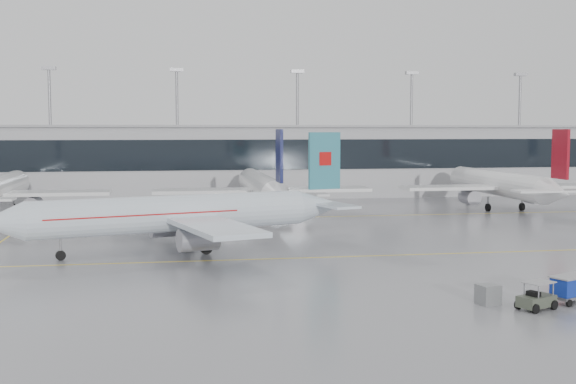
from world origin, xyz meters
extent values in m
plane|color=gray|center=(0.00, 0.00, 0.00)|extent=(320.00, 320.00, 0.00)
cube|color=gold|center=(0.00, 0.00, 0.01)|extent=(120.00, 0.25, 0.01)
cube|color=gold|center=(0.00, 30.00, 0.01)|extent=(120.00, 0.25, 0.01)
cube|color=gold|center=(-30.00, 15.00, 0.01)|extent=(0.25, 60.00, 0.01)
cube|color=#9C9CA0|center=(0.00, 62.00, 6.00)|extent=(180.00, 15.00, 12.00)
cube|color=black|center=(0.00, 54.45, 7.50)|extent=(180.00, 0.20, 5.00)
cube|color=gray|center=(0.00, 62.00, 12.20)|extent=(182.00, 16.00, 0.40)
cylinder|color=gray|center=(-33.00, 68.00, 11.00)|extent=(0.50, 0.50, 22.00)
cube|color=gray|center=(-33.00, 68.00, 22.30)|extent=(2.40, 1.00, 0.60)
cylinder|color=gray|center=(-11.00, 68.00, 11.00)|extent=(0.50, 0.50, 22.00)
cube|color=gray|center=(-11.00, 68.00, 22.30)|extent=(2.40, 1.00, 0.60)
cylinder|color=gray|center=(11.00, 68.00, 11.00)|extent=(0.50, 0.50, 22.00)
cube|color=gray|center=(11.00, 68.00, 22.30)|extent=(2.40, 1.00, 0.60)
cylinder|color=gray|center=(33.00, 68.00, 11.00)|extent=(0.50, 0.50, 22.00)
cube|color=gray|center=(33.00, 68.00, 22.30)|extent=(2.40, 1.00, 0.60)
cylinder|color=gray|center=(55.00, 68.00, 11.00)|extent=(0.50, 0.50, 22.00)
cube|color=gray|center=(55.00, 68.00, 22.30)|extent=(2.40, 1.00, 0.60)
cylinder|color=silver|center=(-12.35, 5.17, 3.70)|extent=(26.53, 10.80, 3.49)
cone|color=silver|center=(3.11, 9.68, 3.70)|extent=(6.35, 4.92, 3.49)
cube|color=silver|center=(-10.91, 5.59, 3.30)|extent=(12.86, 29.08, 0.45)
cube|color=silver|center=(3.31, 9.73, 4.00)|extent=(5.79, 11.43, 0.25)
cube|color=teal|center=(3.50, 9.79, 8.42)|extent=(3.55, 1.34, 5.96)
cylinder|color=#9796A0|center=(-10.05, 0.84, 1.80)|extent=(4.04, 3.02, 2.10)
cylinder|color=#9796A0|center=(-12.73, 10.06, 1.80)|extent=(4.04, 3.02, 2.10)
cylinder|color=gray|center=(-22.25, 2.29, 1.20)|extent=(0.20, 0.20, 1.50)
cylinder|color=black|center=(-22.25, 2.29, 0.45)|extent=(0.95, 0.54, 0.90)
cylinder|color=gray|center=(-9.22, 3.38, 1.30)|extent=(0.24, 0.24, 1.50)
cylinder|color=black|center=(-9.22, 3.38, 0.55)|extent=(1.18, 0.74, 1.10)
cylinder|color=gray|center=(-10.68, 8.37, 1.30)|extent=(0.24, 0.24, 1.50)
cylinder|color=black|center=(-10.68, 8.37, 0.55)|extent=(1.18, 0.74, 1.10)
cube|color=#B70F0F|center=(3.50, 9.79, 8.64)|extent=(1.47, 0.82, 1.40)
cube|color=#B70F0F|center=(-15.23, 4.33, 3.90)|extent=(18.27, 8.42, 0.12)
cone|color=white|center=(-35.00, 50.68, 3.80)|extent=(3.59, 4.00, 3.59)
cylinder|color=#9796A0|center=(-30.20, 34.00, 1.90)|extent=(2.10, 3.60, 2.10)
cylinder|color=gray|center=(-35.00, 45.68, 1.23)|extent=(0.20, 0.20, 1.56)
cylinder|color=black|center=(-35.00, 45.68, 0.45)|extent=(0.30, 0.90, 0.90)
cylinder|color=gray|center=(-32.40, 32.50, 1.33)|extent=(0.24, 0.24, 1.56)
cylinder|color=black|center=(-32.40, 32.50, 0.55)|extent=(0.45, 1.10, 1.10)
cylinder|color=white|center=(0.00, 35.00, 3.80)|extent=(3.59, 27.36, 3.59)
cone|color=white|center=(0.00, 50.68, 3.80)|extent=(3.59, 4.00, 3.59)
cone|color=white|center=(0.00, 18.52, 3.80)|extent=(3.59, 5.60, 3.59)
cube|color=white|center=(0.00, 33.50, 3.40)|extent=(29.64, 5.00, 0.45)
cube|color=white|center=(0.00, 18.32, 4.10)|extent=(11.40, 2.80, 0.25)
cube|color=#0F1340|center=(0.00, 18.12, 8.66)|extent=(0.35, 3.60, 6.12)
cylinder|color=#9796A0|center=(-4.80, 34.00, 1.90)|extent=(2.10, 3.60, 2.10)
cylinder|color=#9796A0|center=(4.80, 34.00, 1.90)|extent=(2.10, 3.60, 2.10)
cylinder|color=gray|center=(0.00, 45.68, 1.23)|extent=(0.20, 0.20, 1.56)
cylinder|color=black|center=(0.00, 45.68, 0.45)|extent=(0.30, 0.90, 0.90)
cylinder|color=gray|center=(-2.60, 32.50, 1.33)|extent=(0.24, 0.24, 1.56)
cylinder|color=black|center=(-2.60, 32.50, 0.55)|extent=(0.45, 1.10, 1.10)
cylinder|color=gray|center=(2.60, 32.50, 1.33)|extent=(0.24, 0.24, 1.56)
cylinder|color=black|center=(2.60, 32.50, 0.55)|extent=(0.45, 1.10, 1.10)
cylinder|color=white|center=(35.00, 35.00, 3.80)|extent=(3.59, 27.36, 3.59)
cone|color=white|center=(35.00, 50.68, 3.80)|extent=(3.59, 4.00, 3.59)
cone|color=white|center=(35.00, 18.52, 3.80)|extent=(3.59, 5.60, 3.59)
cube|color=white|center=(35.00, 33.50, 3.40)|extent=(29.64, 5.00, 0.45)
cube|color=white|center=(35.00, 18.32, 4.10)|extent=(11.40, 2.80, 0.25)
cube|color=maroon|center=(35.00, 18.12, 8.66)|extent=(0.35, 3.60, 6.12)
cylinder|color=#9796A0|center=(30.20, 34.00, 1.90)|extent=(2.10, 3.60, 2.10)
cylinder|color=#9796A0|center=(39.80, 34.00, 1.90)|extent=(2.10, 3.60, 2.10)
cylinder|color=gray|center=(35.00, 45.68, 1.23)|extent=(0.20, 0.20, 1.56)
cylinder|color=black|center=(35.00, 45.68, 0.45)|extent=(0.30, 0.90, 0.90)
cylinder|color=gray|center=(32.40, 32.50, 1.33)|extent=(0.24, 0.24, 1.56)
cylinder|color=black|center=(32.40, 32.50, 0.55)|extent=(0.45, 1.10, 1.10)
cylinder|color=gray|center=(37.60, 32.50, 1.33)|extent=(0.24, 0.24, 1.56)
cylinder|color=black|center=(37.60, 32.50, 0.55)|extent=(0.45, 1.10, 1.10)
cube|color=#3F4538|center=(10.95, -21.03, 0.57)|extent=(2.81, 2.22, 0.72)
cube|color=gray|center=(11.14, -20.95, 1.78)|extent=(2.34, 2.02, 0.06)
cube|color=black|center=(10.67, -21.16, 1.03)|extent=(0.80, 0.97, 0.41)
cylinder|color=gray|center=(12.66, -20.29, 0.52)|extent=(1.17, 0.57, 0.08)
cylinder|color=gray|center=(10.71, -21.76, 1.29)|extent=(0.08, 0.08, 0.93)
cylinder|color=gray|center=(10.25, -20.72, 1.29)|extent=(0.08, 0.08, 0.93)
cylinder|color=gray|center=(12.03, -21.18, 1.29)|extent=(0.08, 0.08, 0.93)
cylinder|color=gray|center=(11.58, -20.14, 1.29)|extent=(0.08, 0.08, 0.93)
cylinder|color=black|center=(10.37, -22.02, 0.31)|extent=(0.65, 0.44, 0.62)
cylinder|color=black|center=(9.83, -20.79, 0.31)|extent=(0.65, 0.44, 0.62)
cylinder|color=black|center=(12.07, -21.28, 0.31)|extent=(0.65, 0.44, 0.62)
cylinder|color=black|center=(11.54, -20.05, 0.31)|extent=(0.65, 0.44, 0.62)
cube|color=gray|center=(14.25, -19.60, 0.45)|extent=(3.34, 2.56, 0.18)
cube|color=#112B99|center=(14.25, -19.60, 1.15)|extent=(3.11, 2.39, 1.20)
cube|color=gray|center=(14.25, -19.60, 1.79)|extent=(3.38, 2.65, 0.10)
cylinder|color=black|center=(13.46, -20.76, 0.25)|extent=(0.53, 0.36, 0.50)
cylinder|color=black|center=(12.86, -19.39, 0.25)|extent=(0.53, 0.36, 0.50)
cylinder|color=black|center=(15.05, -18.43, 0.25)|extent=(0.53, 0.36, 0.50)
cube|color=slate|center=(8.44, -19.25, 0.67)|extent=(1.61, 1.54, 1.34)
camera|label=1|loc=(-12.54, -63.94, 11.73)|focal=45.00mm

